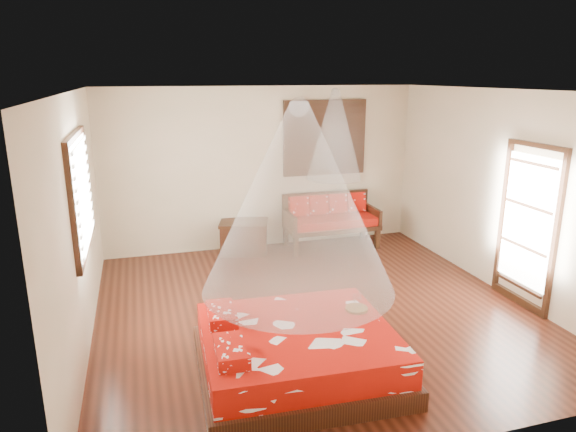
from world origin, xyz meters
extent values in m
cube|color=black|center=(0.00, 0.00, -0.01)|extent=(5.50, 5.50, 0.02)
cube|color=white|center=(0.00, 0.00, 2.81)|extent=(5.50, 5.50, 0.02)
cube|color=#C3B48F|center=(-2.76, 0.00, 1.40)|extent=(0.02, 5.50, 2.80)
cube|color=#C3B48F|center=(2.76, 0.00, 1.40)|extent=(0.02, 5.50, 2.80)
cube|color=#C3B48F|center=(0.00, 2.76, 1.40)|extent=(5.50, 0.02, 2.80)
cube|color=#C3B48F|center=(0.00, -2.76, 1.40)|extent=(5.50, 0.02, 2.80)
cube|color=black|center=(-0.65, -1.38, 0.10)|extent=(2.07, 1.89, 0.20)
cube|color=#AA0E05|center=(-0.65, -1.38, 0.35)|extent=(1.96, 1.78, 0.30)
cube|color=#AA0E05|center=(-1.39, -1.72, 0.57)|extent=(0.31, 0.53, 0.13)
cube|color=#AA0E05|center=(-1.36, -0.97, 0.57)|extent=(0.31, 0.53, 0.13)
cube|color=black|center=(0.38, 2.00, 0.21)|extent=(0.08, 0.08, 0.42)
cube|color=black|center=(1.89, 2.00, 0.21)|extent=(0.08, 0.08, 0.42)
cube|color=black|center=(0.38, 2.60, 0.21)|extent=(0.08, 0.08, 0.42)
cube|color=black|center=(1.89, 2.60, 0.21)|extent=(0.08, 0.08, 0.42)
cube|color=black|center=(1.13, 2.30, 0.38)|extent=(1.63, 0.73, 0.08)
cube|color=#9C0D05|center=(1.13, 2.30, 0.49)|extent=(1.57, 0.67, 0.14)
cube|color=black|center=(1.13, 2.62, 0.67)|extent=(1.63, 0.06, 0.55)
cube|color=black|center=(0.36, 2.30, 0.54)|extent=(0.06, 0.73, 0.30)
cube|color=black|center=(1.91, 2.30, 0.54)|extent=(0.06, 0.73, 0.30)
cube|color=#AA0E05|center=(0.59, 2.50, 0.73)|extent=(0.34, 0.19, 0.36)
cube|color=#AA0E05|center=(0.95, 2.50, 0.73)|extent=(0.34, 0.19, 0.36)
cube|color=#AA0E05|center=(1.31, 2.50, 0.73)|extent=(0.34, 0.19, 0.36)
cube|color=#AA0E05|center=(1.68, 2.50, 0.73)|extent=(0.34, 0.19, 0.36)
cube|color=black|center=(-0.42, 2.45, 0.25)|extent=(0.89, 0.74, 0.51)
cube|color=black|center=(-0.42, 2.45, 0.53)|extent=(0.94, 0.79, 0.05)
cube|color=black|center=(1.13, 2.72, 1.90)|extent=(1.52, 0.06, 1.32)
cube|color=black|center=(1.13, 2.71, 1.90)|extent=(1.35, 0.04, 1.10)
cube|color=black|center=(-2.72, 0.20, 1.70)|extent=(0.08, 1.74, 1.34)
cube|color=silver|center=(-2.68, 0.20, 1.70)|extent=(0.04, 1.54, 1.10)
cube|color=black|center=(2.72, -0.60, 1.05)|extent=(0.08, 1.02, 2.16)
cube|color=white|center=(2.70, -0.60, 1.15)|extent=(0.03, 0.82, 1.70)
cylinder|color=brown|center=(0.10, -1.14, 0.52)|extent=(0.25, 0.25, 0.03)
cone|color=white|center=(-0.65, -1.38, 1.85)|extent=(1.88, 1.88, 1.80)
cone|color=white|center=(1.13, 2.25, 2.00)|extent=(0.94, 0.94, 1.50)
camera|label=1|loc=(-2.07, -5.84, 2.98)|focal=32.00mm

